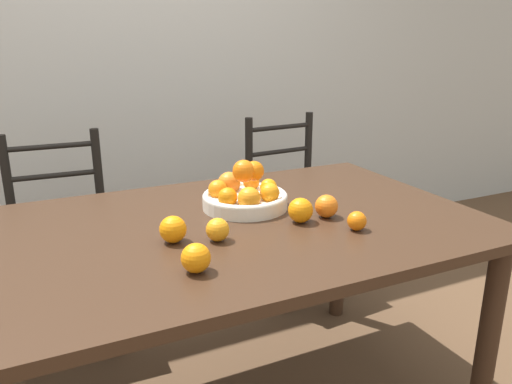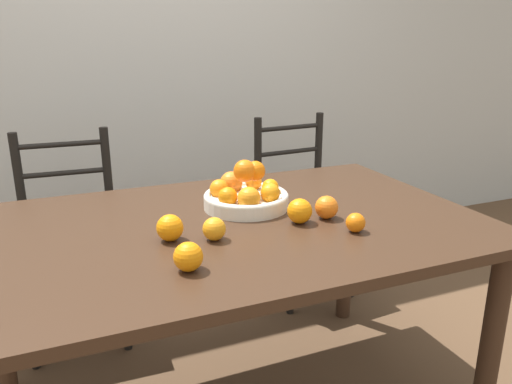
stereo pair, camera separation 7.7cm
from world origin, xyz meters
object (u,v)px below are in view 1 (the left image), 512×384
Objects in this scene: orange_loose_1 at (196,258)px; chair_right at (293,206)px; orange_loose_4 at (173,229)px; chair_left at (63,243)px; fruit_bowl at (245,194)px; orange_loose_3 at (357,221)px; orange_loose_0 at (218,230)px; orange_loose_5 at (300,210)px; orange_loose_2 at (326,206)px.

chair_right is (0.90, 1.08, -0.33)m from orange_loose_1.
orange_loose_4 is 0.09× the size of chair_left.
fruit_bowl is 0.32× the size of chair_left.
orange_loose_3 is 0.06× the size of chair_right.
fruit_bowl is at bearing 51.99° from orange_loose_1.
orange_loose_0 is (-0.19, -0.24, -0.02)m from fruit_bowl.
fruit_bowl is at bearing 123.42° from orange_loose_3.
orange_loose_0 is at bearing -174.35° from orange_loose_5.
chair_left and chair_right have the same top height.
fruit_bowl is 4.94× the size of orange_loose_3.
orange_loose_5 is 1.16m from chair_left.
orange_loose_2 is at bearing 2.34° from orange_loose_5.
orange_loose_2 is 0.96× the size of orange_loose_4.
orange_loose_1 is 0.08× the size of chair_right.
chair_right reaches higher than orange_loose_2.
orange_loose_3 is 1.34m from chair_left.
orange_loose_0 is at bearing -129.08° from fruit_bowl.
chair_left is at bearing 130.81° from fruit_bowl.
chair_left is 1.00× the size of chair_right.
orange_loose_5 is at bearing 5.65° from orange_loose_0.
orange_loose_3 is 0.18m from orange_loose_5.
fruit_bowl is 0.37m from orange_loose_4.
orange_loose_5 is 0.09× the size of chair_right.
chair_left reaches higher than orange_loose_5.
orange_loose_3 is at bearing -14.10° from orange_loose_0.
chair_left is at bearing 112.88° from orange_loose_0.
fruit_bowl is at bearing 135.16° from orange_loose_2.
orange_loose_0 is 0.90× the size of orange_loose_1.
orange_loose_3 is (0.23, -0.35, -0.02)m from fruit_bowl.
orange_loose_2 is at bearing -46.06° from chair_left.
chair_left reaches higher than orange_loose_2.
orange_loose_4 is 0.42m from orange_loose_5.
orange_loose_2 is 0.08× the size of chair_left.
chair_left reaches higher than orange_loose_0.
fruit_bowl is at bearing 50.92° from orange_loose_0.
orange_loose_0 is at bearing -20.71° from orange_loose_4.
orange_loose_4 reaches higher than orange_loose_0.
chair_right reaches higher than orange_loose_0.
fruit_bowl reaches higher than orange_loose_3.
orange_loose_0 is 0.86× the size of orange_loose_5.
orange_loose_0 is 0.30m from orange_loose_5.
chair_left is (-0.81, 1.02, -0.32)m from orange_loose_3.
chair_right is at bearing 70.86° from orange_loose_3.
chair_right is at bearing 43.91° from orange_loose_4.
chair_right is (0.58, 0.67, -0.34)m from fruit_bowl.
fruit_bowl is 0.95m from chair_left.
orange_loose_4 is (0.00, 0.22, 0.00)m from orange_loose_1.
chair_left is at bearing 103.52° from orange_loose_1.
orange_loose_0 is at bearing 53.56° from orange_loose_1.
orange_loose_5 is at bearing -63.53° from fruit_bowl.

